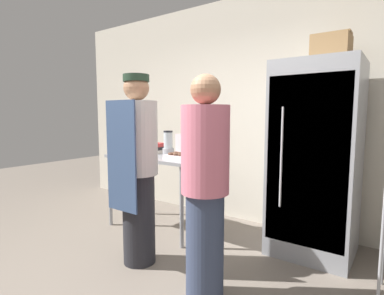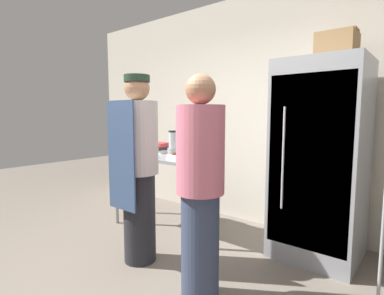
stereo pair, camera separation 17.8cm
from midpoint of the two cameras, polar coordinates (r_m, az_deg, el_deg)
back_wall at (r=3.93m, az=11.58°, el=6.81°), size 6.40×0.12×2.90m
refrigerator at (r=3.20m, az=20.96°, el=-2.16°), size 0.78×0.77×1.92m
prep_counter at (r=3.68m, az=-7.99°, el=-3.25°), size 1.22×0.61×0.91m
donut_box at (r=3.33m, az=-3.97°, el=-1.44°), size 0.28×0.23×0.28m
blender_pitcher at (r=3.70m, az=-5.94°, el=0.65°), size 0.14×0.14×0.30m
binder_stack at (r=3.93m, az=-8.86°, el=-0.06°), size 0.31×0.23×0.13m
cardboard_storage_box at (r=3.30m, az=23.57°, el=16.98°), size 0.34×0.34×0.27m
person_baker at (r=2.84m, az=-12.13°, el=-3.74°), size 0.37×0.39×1.77m
person_customer at (r=2.26m, az=0.23°, el=-7.56°), size 0.36×0.36×1.70m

